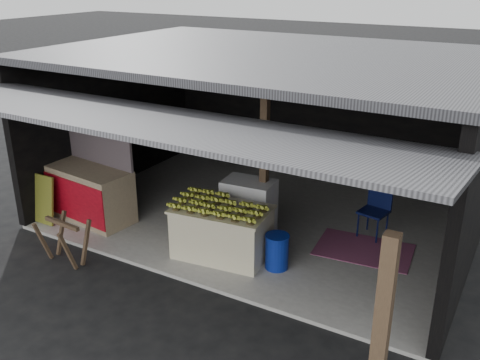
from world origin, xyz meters
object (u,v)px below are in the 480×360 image
Objects in this scene: neighbor_stall at (89,190)px; plastic_chair at (377,205)px; white_crate at (249,207)px; sawhorse at (64,237)px; banana_table at (222,232)px; water_barrel at (277,252)px.

neighbor_stall reaches higher than plastic_chair.
white_crate reaches higher than plastic_chair.
sawhorse is (-2.01, -2.23, -0.09)m from white_crate.
neighbor_stall is at bearing 123.95° from sawhorse.
banana_table is 2.66m from plastic_chair.
neighbor_stall is at bearing -178.61° from water_barrel.
banana_table is at bearing 6.25° from neighbor_stall.
sawhorse is 5.06m from plastic_chair.
banana_table is 0.91m from white_crate.
sawhorse is at bearing -137.00° from white_crate.
sawhorse is 1.41× the size of water_barrel.
plastic_chair reaches higher than banana_table.
white_crate reaches higher than water_barrel.
water_barrel is 2.06m from plastic_chair.
plastic_chair is at bearing 22.35° from white_crate.
water_barrel is at bearing -107.34° from plastic_chair.
water_barrel is at bearing -1.29° from banana_table.
neighbor_stall is at bearing -166.76° from white_crate.
white_crate is 1.27m from water_barrel.
white_crate is at bearing 24.41° from neighbor_stall.
sawhorse is 3.27m from water_barrel.
sawhorse is at bearing -154.50° from water_barrel.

